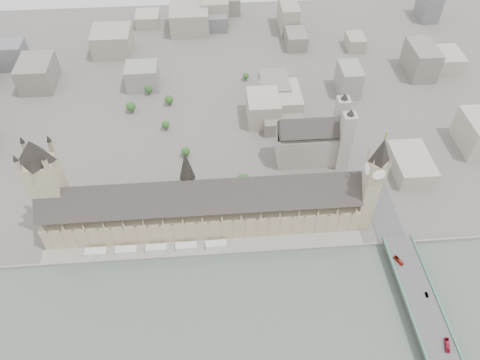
{
  "coord_description": "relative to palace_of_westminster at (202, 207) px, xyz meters",
  "views": [
    {
      "loc": [
        12.3,
        -242.89,
        324.65
      ],
      "look_at": [
        34.17,
        43.2,
        28.81
      ],
      "focal_mm": 35.0,
      "sensor_mm": 36.0,
      "label": 1
    }
  ],
  "objects": [
    {
      "name": "red_bus_south",
      "position": [
        166.94,
        -130.31,
        -10.95
      ],
      "size": [
        5.57,
        11.07,
        3.01
      ],
      "primitive_type": "imported",
      "rotation": [
        0.0,
        0.0,
        -0.3
      ],
      "color": "#A6142C",
      "rests_on": "westminster_bridge"
    },
    {
      "name": "river_terrace",
      "position": [
        0.0,
        -27.2,
        -21.71
      ],
      "size": [
        270.0,
        15.0,
        2.0
      ],
      "primitive_type": "cube",
      "color": "gray",
      "rests_on": "ground"
    },
    {
      "name": "terrace_tents",
      "position": [
        -40.0,
        -26.7,
        -18.71
      ],
      "size": [
        118.0,
        7.0,
        4.0
      ],
      "color": "silver",
      "rests_on": "river_terrace"
    },
    {
      "name": "westminster_abbey",
      "position": [
        110.92,
        75.3,
        2.38
      ],
      "size": [
        68.0,
        36.0,
        64.0
      ],
      "color": "gray",
      "rests_on": "ground"
    },
    {
      "name": "park_trees",
      "position": [
        -10.0,
        40.3,
        -15.21
      ],
      "size": [
        110.0,
        30.0,
        15.0
      ],
      "primitive_type": null,
      "color": "#224C1B",
      "rests_on": "ground"
    },
    {
      "name": "victoria_tower",
      "position": [
        -122.0,
        6.3,
        32.5
      ],
      "size": [
        30.0,
        30.0,
        100.0
      ],
      "color": "tan",
      "rests_on": "ground"
    },
    {
      "name": "embankment_wall",
      "position": [
        0.0,
        -34.7,
        -21.21
      ],
      "size": [
        600.0,
        1.5,
        3.0
      ],
      "primitive_type": "cube",
      "color": "gray",
      "rests_on": "ground"
    },
    {
      "name": "central_tower",
      "position": [
        -10.0,
        6.3,
        35.21
      ],
      "size": [
        13.0,
        13.0,
        48.0
      ],
      "color": "tan",
      "rests_on": "ground"
    },
    {
      "name": "city_skyline_inland",
      "position": [
        0.0,
        225.3,
        -3.71
      ],
      "size": [
        720.0,
        360.0,
        38.0
      ],
      "primitive_type": null,
      "color": "gray",
      "rests_on": "ground"
    },
    {
      "name": "palace_of_westminster",
      "position": [
        0.0,
        0.0,
        0.0
      ],
      "size": [
        265.0,
        40.73,
        55.44
      ],
      "color": "tan",
      "rests_on": "ground"
    },
    {
      "name": "elizabeth_tower",
      "position": [
        138.0,
        -11.7,
        35.38
      ],
      "size": [
        17.0,
        17.0,
        107.5
      ],
      "color": "tan",
      "rests_on": "ground"
    },
    {
      "name": "ground",
      "position": [
        0.0,
        -19.7,
        -22.71
      ],
      "size": [
        900.0,
        900.0,
        0.0
      ],
      "primitive_type": "plane",
      "color": "#595651",
      "rests_on": "ground"
    },
    {
      "name": "car_silver",
      "position": [
        167.09,
        -90.45,
        -11.73
      ],
      "size": [
        1.82,
        4.5,
        1.45
      ],
      "primitive_type": "imported",
      "rotation": [
        0.0,
        0.0,
        -0.06
      ],
      "color": "gray",
      "rests_on": "westminster_bridge"
    },
    {
      "name": "westminster_bridge",
      "position": [
        162.0,
        -107.2,
        -17.58
      ],
      "size": [
        25.0,
        325.0,
        10.25
      ],
      "primitive_type": "cube",
      "color": "#474749",
      "rests_on": "ground"
    },
    {
      "name": "red_bus_north",
      "position": [
        155.19,
        -58.93,
        -11.11
      ],
      "size": [
        6.15,
        9.75,
        2.7
      ],
      "primitive_type": "imported",
      "rotation": [
        0.0,
        0.0,
        0.44
      ],
      "color": "#A72813",
      "rests_on": "westminster_bridge"
    }
  ]
}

